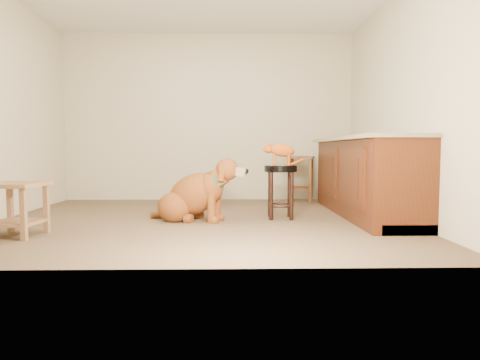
{
  "coord_description": "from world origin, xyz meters",
  "views": [
    {
      "loc": [
        0.35,
        -4.78,
        0.79
      ],
      "look_at": [
        0.45,
        0.01,
        0.45
      ],
      "focal_mm": 32.0,
      "sensor_mm": 36.0,
      "label": 1
    }
  ],
  "objects_px": {
    "tabby_kitten": "(280,151)",
    "golden_retriever": "(195,196)",
    "wood_stool": "(301,178)",
    "padded_stool": "(281,181)",
    "side_table": "(16,201)"
  },
  "relations": [
    {
      "from": "wood_stool",
      "to": "side_table",
      "type": "relative_size",
      "value": 1.32
    },
    {
      "from": "side_table",
      "to": "padded_stool",
      "type": "bearing_deg",
      "value": 20.67
    },
    {
      "from": "wood_stool",
      "to": "padded_stool",
      "type": "bearing_deg",
      "value": -107.16
    },
    {
      "from": "padded_stool",
      "to": "side_table",
      "type": "relative_size",
      "value": 1.16
    },
    {
      "from": "wood_stool",
      "to": "side_table",
      "type": "distance_m",
      "value": 3.97
    },
    {
      "from": "side_table",
      "to": "tabby_kitten",
      "type": "bearing_deg",
      "value": 20.78
    },
    {
      "from": "side_table",
      "to": "golden_retriever",
      "type": "height_order",
      "value": "golden_retriever"
    },
    {
      "from": "wood_stool",
      "to": "golden_retriever",
      "type": "bearing_deg",
      "value": -130.14
    },
    {
      "from": "padded_stool",
      "to": "wood_stool",
      "type": "xyz_separation_m",
      "value": [
        0.5,
        1.62,
        -0.07
      ]
    },
    {
      "from": "wood_stool",
      "to": "golden_retriever",
      "type": "relative_size",
      "value": 0.62
    },
    {
      "from": "padded_stool",
      "to": "side_table",
      "type": "bearing_deg",
      "value": -159.33
    },
    {
      "from": "golden_retriever",
      "to": "side_table",
      "type": "bearing_deg",
      "value": -134.67
    },
    {
      "from": "tabby_kitten",
      "to": "golden_retriever",
      "type": "bearing_deg",
      "value": -170.66
    },
    {
      "from": "padded_stool",
      "to": "wood_stool",
      "type": "relative_size",
      "value": 0.88
    },
    {
      "from": "golden_retriever",
      "to": "wood_stool",
      "type": "bearing_deg",
      "value": 67.15
    }
  ]
}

